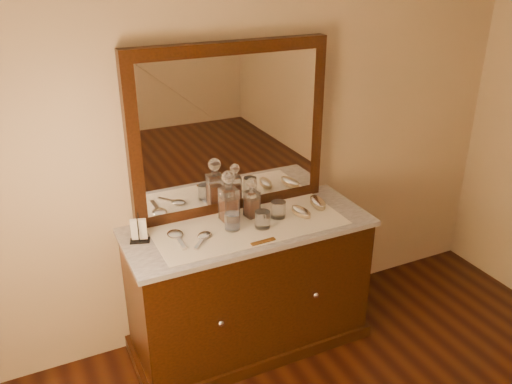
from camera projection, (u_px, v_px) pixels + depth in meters
dresser_cabinet at (249, 288)px, 3.24m from camera, size 1.40×0.55×0.82m
dresser_plinth at (249, 336)px, 3.39m from camera, size 1.46×0.59×0.08m
knob_left at (221, 323)px, 2.87m from camera, size 0.04×0.04×0.04m
knob_right at (316, 295)px, 3.10m from camera, size 0.04×0.04×0.04m
marble_top at (249, 227)px, 3.06m from camera, size 1.44×0.59×0.03m
mirror_frame at (230, 130)px, 3.04m from camera, size 1.20×0.08×1.00m
mirror_glass at (233, 132)px, 3.02m from camera, size 1.06×0.01×0.86m
lace_runner at (250, 226)px, 3.04m from camera, size 1.10×0.45×0.00m
pin_dish at (233, 226)px, 3.02m from camera, size 0.09×0.09×0.01m
comb at (263, 241)px, 2.86m from camera, size 0.14×0.03×0.01m
napkin_rack at (139, 231)px, 2.86m from camera, size 0.12×0.09×0.16m
decanter_left at (229, 201)px, 3.05m from camera, size 0.10×0.10×0.31m
decanter_right at (252, 202)px, 3.10m from camera, size 0.09×0.09×0.25m
brush_near at (301, 212)px, 3.14m from camera, size 0.09×0.17×0.04m
brush_far at (318, 203)px, 3.26m from camera, size 0.11×0.19×0.05m
hand_mirror_outer at (176, 236)px, 2.91m from camera, size 0.09×0.23×0.02m
hand_mirror_inner at (204, 237)px, 2.90m from camera, size 0.16×0.18×0.02m
tumblers at (258, 217)px, 3.03m from camera, size 0.39×0.16×0.10m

